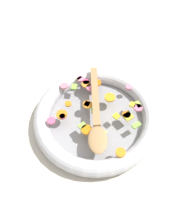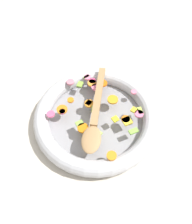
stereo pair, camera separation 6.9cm
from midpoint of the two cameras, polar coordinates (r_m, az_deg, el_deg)
ground_plane at (r=0.73m, az=2.69°, el=-2.43°), size 4.00×4.00×0.00m
skillet at (r=0.71m, az=2.76°, el=-1.48°), size 0.40×0.40×0.05m
chopped_vegetables at (r=0.70m, az=3.06°, el=1.78°), size 0.30×0.33×0.01m
wooden_spoon at (r=0.67m, az=2.72°, el=-1.05°), size 0.25×0.27×0.01m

